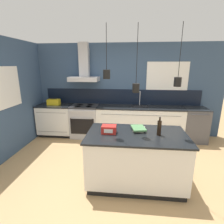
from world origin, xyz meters
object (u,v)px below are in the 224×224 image
object	(u,v)px
book_stack	(139,128)
yellow_toolbox	(54,102)
oven_range	(85,121)
dishwasher	(194,124)
bottle_on_island	(159,128)
red_supply_box	(109,129)

from	to	relation	value
book_stack	yellow_toolbox	bearing A→B (deg)	142.56
oven_range	yellow_toolbox	bearing A→B (deg)	179.72
oven_range	dishwasher	bearing A→B (deg)	0.08
bottle_on_island	yellow_toolbox	world-z (taller)	bottle_on_island
bottle_on_island	book_stack	bearing A→B (deg)	149.70
oven_range	bottle_on_island	bearing A→B (deg)	-48.24
oven_range	red_supply_box	xyz separation A→B (m)	(0.93, -1.95, 0.52)
dishwasher	bottle_on_island	world-z (taller)	bottle_on_island
dishwasher	bottle_on_island	xyz separation A→B (m)	(-1.27, -1.97, 0.58)
bottle_on_island	red_supply_box	bearing A→B (deg)	179.38
red_supply_box	oven_range	bearing A→B (deg)	115.51
dishwasher	yellow_toolbox	xyz separation A→B (m)	(-3.91, 0.00, 0.54)
book_stack	red_supply_box	size ratio (longest dim) A/B	1.41
oven_range	red_supply_box	world-z (taller)	red_supply_box
dishwasher	bottle_on_island	size ratio (longest dim) A/B	2.96
book_stack	red_supply_box	distance (m)	0.53
yellow_toolbox	oven_range	bearing A→B (deg)	-0.28
oven_range	yellow_toolbox	distance (m)	1.04
bottle_on_island	oven_range	bearing A→B (deg)	131.76
oven_range	book_stack	distance (m)	2.33
dishwasher	yellow_toolbox	size ratio (longest dim) A/B	2.68
red_supply_box	dishwasher	bearing A→B (deg)	43.14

